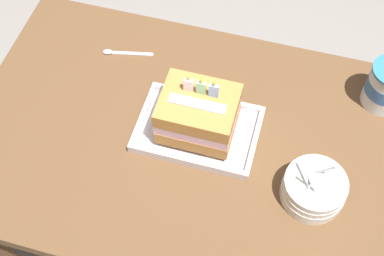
# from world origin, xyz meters

# --- Properties ---
(ground_plane) EXTENTS (8.00, 8.00, 0.00)m
(ground_plane) POSITION_xyz_m (0.00, 0.00, 0.00)
(ground_plane) COLOR gray
(dining_table) EXTENTS (1.11, 0.74, 0.73)m
(dining_table) POSITION_xyz_m (0.00, 0.00, 0.62)
(dining_table) COLOR brown
(dining_table) RESTS_ON ground_plane
(foil_tray) EXTENTS (0.30, 0.21, 0.02)m
(foil_tray) POSITION_xyz_m (0.02, 0.02, 0.74)
(foil_tray) COLOR silver
(foil_tray) RESTS_ON dining_table
(birthday_cake) EXTENTS (0.18, 0.15, 0.16)m
(birthday_cake) POSITION_xyz_m (0.02, 0.02, 0.81)
(birthday_cake) COLOR #BC803E
(birthday_cake) RESTS_ON foil_tray
(bowl_stack) EXTENTS (0.15, 0.15, 0.13)m
(bowl_stack) POSITION_xyz_m (0.33, -0.08, 0.77)
(bowl_stack) COLOR white
(bowl_stack) RESTS_ON dining_table
(serving_spoon_near_tray) EXTENTS (0.14, 0.04, 0.01)m
(serving_spoon_near_tray) POSITION_xyz_m (-0.26, 0.21, 0.73)
(serving_spoon_near_tray) COLOR silver
(serving_spoon_near_tray) RESTS_ON dining_table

